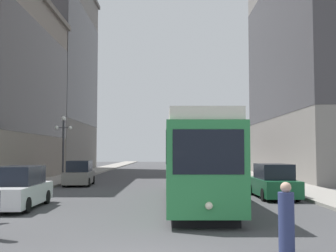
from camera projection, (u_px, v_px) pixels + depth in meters
The scene contains 10 objects.
sidewalk_left at pixel (86, 173), 48.82m from camera, with size 3.20×120.00×0.15m, color gray.
sidewalk_right at pixel (240, 173), 48.86m from camera, with size 3.20×120.00×0.15m, color gray.
streetcar at pixel (192, 159), 20.35m from camera, with size 2.70×15.11×3.89m.
transit_bus at pixel (215, 158), 39.72m from camera, with size 2.62×12.15×3.45m.
parked_car_left_near at pixel (78, 174), 30.86m from camera, with size 2.06×4.40×1.82m.
parked_car_left_mid at pixel (18, 189), 18.30m from camera, with size 2.00×5.02×1.82m.
parked_car_right_far at pixel (272, 182), 22.33m from camera, with size 1.89×4.89×1.82m.
pedestrian_crossing_far at pixel (285, 220), 10.08m from camera, with size 0.38×0.38×1.71m.
lamp_post_left_far at pixel (62, 138), 33.71m from camera, with size 1.41×0.36×5.19m.
building_left_corner at pixel (42, 72), 55.64m from camera, with size 11.72×19.93×25.50m.
Camera 1 is at (0.46, -9.08, 2.42)m, focal length 44.84 mm.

